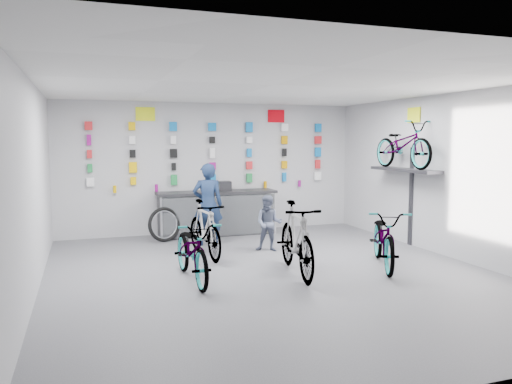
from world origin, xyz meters
name	(u,v)px	position (x,y,z in m)	size (l,w,h in m)	color
floor	(273,274)	(0.00, 0.00, 0.00)	(8.00, 8.00, 0.00)	#4B4B50
ceiling	(274,85)	(0.00, 0.00, 3.00)	(8.00, 8.00, 0.00)	white
wall_back	(212,168)	(0.00, 4.00, 1.50)	(7.00, 7.00, 0.00)	silver
wall_front	(447,220)	(0.00, -4.00, 1.50)	(7.00, 7.00, 0.00)	silver
wall_left	(31,188)	(-3.50, 0.00, 1.50)	(8.00, 8.00, 0.00)	silver
wall_right	(454,176)	(3.50, 0.00, 1.50)	(8.00, 8.00, 0.00)	silver
counter	(217,214)	(0.00, 3.54, 0.49)	(2.70, 0.66, 1.00)	black
merch_wall	(217,155)	(0.11, 3.93, 1.81)	(5.57, 0.08, 1.57)	white
wall_bracket	(405,174)	(3.33, 1.20, 1.46)	(0.39, 1.90, 2.00)	#333338
sign_left	(145,114)	(-1.50, 3.98, 2.72)	(0.42, 0.02, 0.30)	#EDFA19
sign_right	(276,116)	(1.60, 3.98, 2.72)	(0.42, 0.02, 0.30)	red
sign_side	(414,115)	(3.48, 1.20, 2.65)	(0.02, 0.40, 0.30)	#EDFA19
bike_left	(192,250)	(-1.30, 0.05, 0.48)	(0.63, 1.81, 0.95)	gray
bike_center	(296,239)	(0.34, -0.15, 0.58)	(0.55, 1.94, 1.17)	gray
bike_right	(384,238)	(1.95, -0.18, 0.50)	(0.67, 1.92, 1.01)	gray
bike_service	(205,229)	(-0.76, 1.54, 0.52)	(0.49, 1.74, 1.04)	gray
bike_wall	(403,145)	(3.25, 1.20, 2.05)	(0.63, 1.80, 0.95)	gray
clerk	(208,204)	(-0.46, 2.54, 0.84)	(0.61, 0.40, 1.68)	#152544
customer	(269,223)	(0.53, 1.60, 0.54)	(0.53, 0.41, 1.09)	#505870
spare_wheel	(164,225)	(-1.25, 3.17, 0.37)	(0.76, 0.38, 0.74)	black
register	(225,186)	(0.18, 3.55, 1.11)	(0.28, 0.30, 0.22)	black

